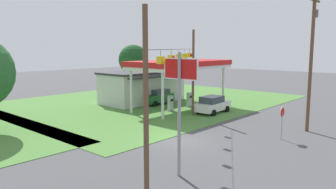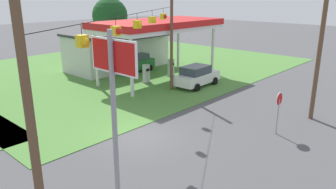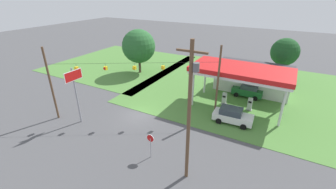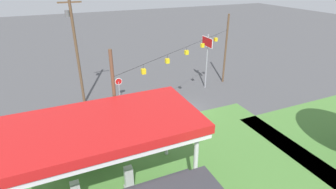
{
  "view_description": "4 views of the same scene",
  "coord_description": "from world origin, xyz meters",
  "px_view_note": "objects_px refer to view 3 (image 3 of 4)",
  "views": [
    {
      "loc": [
        -18.08,
        -15.17,
        6.85
      ],
      "look_at": [
        1.92,
        2.78,
        3.04
      ],
      "focal_mm": 35.0,
      "sensor_mm": 36.0,
      "label": 1
    },
    {
      "loc": [
        -11.47,
        -12.63,
        7.68
      ],
      "look_at": [
        3.15,
        0.76,
        1.62
      ],
      "focal_mm": 35.0,
      "sensor_mm": 36.0,
      "label": 2
    },
    {
      "loc": [
        14.94,
        -19.14,
        14.18
      ],
      "look_at": [
        3.11,
        2.13,
        2.76
      ],
      "focal_mm": 24.0,
      "sensor_mm": 36.0,
      "label": 3
    },
    {
      "loc": [
        11.41,
        21.47,
        13.15
      ],
      "look_at": [
        2.15,
        0.5,
        2.42
      ],
      "focal_mm": 28.0,
      "sensor_mm": 36.0,
      "label": 4
    }
  ],
  "objects_px": {
    "gas_station_store": "(253,78)",
    "car_at_pumps_front": "(232,115)",
    "utility_pole_main": "(190,110)",
    "tree_west_verge": "(139,46)",
    "car_at_pumps_rear": "(248,90)",
    "fuel_pump_near": "(224,99)",
    "tree_behind_station": "(285,52)",
    "stop_sign_roadside": "(150,141)",
    "stop_sign_overhead": "(75,84)",
    "fuel_pump_far": "(250,104)",
    "gas_station_canopy": "(241,72)"
  },
  "relations": [
    {
      "from": "fuel_pump_far",
      "to": "utility_pole_main",
      "type": "distance_m",
      "value": 15.47
    },
    {
      "from": "fuel_pump_far",
      "to": "gas_station_store",
      "type": "bearing_deg",
      "value": 98.62
    },
    {
      "from": "car_at_pumps_front",
      "to": "utility_pole_main",
      "type": "relative_size",
      "value": 0.4
    },
    {
      "from": "car_at_pumps_rear",
      "to": "tree_behind_station",
      "type": "distance_m",
      "value": 9.81
    },
    {
      "from": "car_at_pumps_rear",
      "to": "tree_west_verge",
      "type": "distance_m",
      "value": 20.2
    },
    {
      "from": "stop_sign_roadside",
      "to": "tree_behind_station",
      "type": "xyz_separation_m",
      "value": [
        8.58,
        25.96,
        3.37
      ]
    },
    {
      "from": "tree_behind_station",
      "to": "gas_station_store",
      "type": "bearing_deg",
      "value": -121.91
    },
    {
      "from": "car_at_pumps_front",
      "to": "stop_sign_overhead",
      "type": "xyz_separation_m",
      "value": [
        -15.54,
        -8.43,
        3.81
      ]
    },
    {
      "from": "fuel_pump_near",
      "to": "tree_behind_station",
      "type": "xyz_separation_m",
      "value": [
        5.71,
        12.25,
        4.37
      ]
    },
    {
      "from": "gas_station_store",
      "to": "stop_sign_overhead",
      "type": "distance_m",
      "value": 25.03
    },
    {
      "from": "fuel_pump_near",
      "to": "utility_pole_main",
      "type": "bearing_deg",
      "value": -85.8
    },
    {
      "from": "car_at_pumps_rear",
      "to": "tree_west_verge",
      "type": "height_order",
      "value": "tree_west_verge"
    },
    {
      "from": "tree_west_verge",
      "to": "utility_pole_main",
      "type": "bearing_deg",
      "value": -46.18
    },
    {
      "from": "gas_station_canopy",
      "to": "stop_sign_overhead",
      "type": "relative_size",
      "value": 1.82
    },
    {
      "from": "tree_behind_station",
      "to": "tree_west_verge",
      "type": "relative_size",
      "value": 0.93
    },
    {
      "from": "gas_station_canopy",
      "to": "tree_behind_station",
      "type": "relative_size",
      "value": 1.64
    },
    {
      "from": "gas_station_store",
      "to": "stop_sign_roadside",
      "type": "relative_size",
      "value": 4.34
    },
    {
      "from": "gas_station_store",
      "to": "fuel_pump_far",
      "type": "distance_m",
      "value": 6.95
    },
    {
      "from": "tree_west_verge",
      "to": "gas_station_store",
      "type": "bearing_deg",
      "value": 4.91
    },
    {
      "from": "tree_behind_station",
      "to": "car_at_pumps_front",
      "type": "bearing_deg",
      "value": -102.36
    },
    {
      "from": "utility_pole_main",
      "to": "tree_west_verge",
      "type": "relative_size",
      "value": 1.43
    },
    {
      "from": "stop_sign_roadside",
      "to": "tree_behind_station",
      "type": "height_order",
      "value": "tree_behind_station"
    },
    {
      "from": "gas_station_canopy",
      "to": "utility_pole_main",
      "type": "height_order",
      "value": "utility_pole_main"
    },
    {
      "from": "car_at_pumps_front",
      "to": "tree_west_verge",
      "type": "height_order",
      "value": "tree_west_verge"
    },
    {
      "from": "tree_behind_station",
      "to": "utility_pole_main",
      "type": "bearing_deg",
      "value": -99.98
    },
    {
      "from": "car_at_pumps_front",
      "to": "stop_sign_roadside",
      "type": "distance_m",
      "value": 10.88
    },
    {
      "from": "car_at_pumps_front",
      "to": "stop_sign_overhead",
      "type": "relative_size",
      "value": 0.69
    },
    {
      "from": "fuel_pump_far",
      "to": "fuel_pump_near",
      "type": "bearing_deg",
      "value": 180.0
    },
    {
      "from": "gas_station_canopy",
      "to": "fuel_pump_near",
      "type": "distance_m",
      "value": 4.49
    },
    {
      "from": "stop_sign_overhead",
      "to": "utility_pole_main",
      "type": "xyz_separation_m",
      "value": [
        14.45,
        -1.76,
        1.56
      ]
    },
    {
      "from": "utility_pole_main",
      "to": "tree_behind_station",
      "type": "height_order",
      "value": "utility_pole_main"
    },
    {
      "from": "gas_station_store",
      "to": "fuel_pump_far",
      "type": "bearing_deg",
      "value": -81.38
    },
    {
      "from": "fuel_pump_near",
      "to": "fuel_pump_far",
      "type": "xyz_separation_m",
      "value": [
        3.33,
        0.0,
        0.0
      ]
    },
    {
      "from": "gas_station_store",
      "to": "tree_west_verge",
      "type": "xyz_separation_m",
      "value": [
        -19.81,
        -1.7,
        2.95
      ]
    },
    {
      "from": "car_at_pumps_rear",
      "to": "stop_sign_overhead",
      "type": "xyz_separation_m",
      "value": [
        -15.67,
        -16.61,
        3.8
      ]
    },
    {
      "from": "gas_station_canopy",
      "to": "fuel_pump_far",
      "type": "xyz_separation_m",
      "value": [
        1.66,
        -0.0,
        -4.17
      ]
    },
    {
      "from": "car_at_pumps_rear",
      "to": "utility_pole_main",
      "type": "xyz_separation_m",
      "value": [
        -1.22,
        -18.36,
        5.37
      ]
    },
    {
      "from": "car_at_pumps_rear",
      "to": "tree_west_verge",
      "type": "relative_size",
      "value": 0.53
    },
    {
      "from": "car_at_pumps_front",
      "to": "stop_sign_roadside",
      "type": "height_order",
      "value": "stop_sign_roadside"
    },
    {
      "from": "stop_sign_overhead",
      "to": "tree_behind_station",
      "type": "relative_size",
      "value": 0.9
    },
    {
      "from": "fuel_pump_far",
      "to": "car_at_pumps_rear",
      "type": "bearing_deg",
      "value": 104.52
    },
    {
      "from": "gas_station_store",
      "to": "utility_pole_main",
      "type": "distance_m",
      "value": 21.52
    },
    {
      "from": "gas_station_canopy",
      "to": "utility_pole_main",
      "type": "distance_m",
      "value": 14.35
    },
    {
      "from": "tree_behind_station",
      "to": "stop_sign_roadside",
      "type": "bearing_deg",
      "value": -108.28
    },
    {
      "from": "gas_station_store",
      "to": "car_at_pumps_front",
      "type": "relative_size",
      "value": 2.38
    },
    {
      "from": "gas_station_canopy",
      "to": "fuel_pump_near",
      "type": "height_order",
      "value": "gas_station_canopy"
    },
    {
      "from": "stop_sign_roadside",
      "to": "fuel_pump_near",
      "type": "bearing_deg",
      "value": -101.79
    },
    {
      "from": "car_at_pumps_rear",
      "to": "fuel_pump_near",
      "type": "bearing_deg",
      "value": 61.35
    },
    {
      "from": "gas_station_canopy",
      "to": "fuel_pump_far",
      "type": "distance_m",
      "value": 4.49
    },
    {
      "from": "gas_station_store",
      "to": "stop_sign_overhead",
      "type": "bearing_deg",
      "value": -129.16
    }
  ]
}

